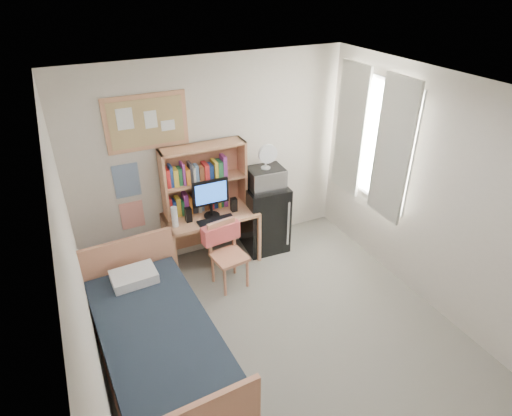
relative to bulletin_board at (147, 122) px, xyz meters
name	(u,v)px	position (x,y,z in m)	size (l,w,h in m)	color
floor	(291,349)	(0.78, -2.08, -1.93)	(3.60, 4.20, 0.02)	gray
ceiling	(306,100)	(0.78, -2.08, 0.68)	(3.60, 4.20, 0.02)	white
wall_back	(214,160)	(0.78, 0.02, -0.62)	(3.60, 0.04, 2.60)	beige
wall_left	(84,307)	(-1.02, -2.08, -0.62)	(0.04, 4.20, 2.60)	beige
wall_right	(446,203)	(2.58, -2.08, -0.62)	(0.04, 4.20, 2.60)	beige
window_unit	(372,140)	(2.53, -0.88, -0.32)	(0.10, 1.40, 1.70)	white
curtain_left	(392,151)	(2.50, -1.28, -0.32)	(0.04, 0.55, 1.70)	beige
curtain_right	(350,130)	(2.50, -0.48, -0.32)	(0.04, 0.55, 1.70)	beige
bulletin_board	(147,122)	(0.00, 0.00, 0.00)	(0.94, 0.03, 0.64)	tan
poster_wave	(127,181)	(-0.32, 0.01, -0.67)	(0.30, 0.01, 0.42)	#214D87
poster_japan	(132,215)	(-0.32, 0.01, -1.14)	(0.28, 0.01, 0.36)	#E74228
desk	(212,238)	(0.59, -0.29, -1.56)	(1.16, 0.58, 0.73)	tan
desk_chair	(229,256)	(0.61, -0.85, -1.50)	(0.42, 0.42, 0.84)	tan
mini_fridge	(264,217)	(1.37, -0.28, -1.45)	(0.55, 0.55, 0.94)	black
bed	(159,348)	(-0.49, -1.74, -1.64)	(1.01, 2.03, 0.56)	black
hutch	(204,178)	(0.59, -0.14, -0.76)	(1.06, 0.27, 0.87)	tan
monitor	(211,199)	(0.59, -0.35, -0.95)	(0.46, 0.04, 0.49)	black
keyboard	(216,220)	(0.59, -0.49, -1.18)	(0.45, 0.14, 0.02)	black
speaker_left	(188,215)	(0.29, -0.35, -1.10)	(0.08, 0.08, 0.18)	black
speaker_right	(234,205)	(0.89, -0.36, -1.10)	(0.07, 0.07, 0.18)	black
water_bottle	(175,217)	(0.11, -0.39, -1.06)	(0.08, 0.08, 0.26)	white
hoodie	(221,232)	(0.59, -0.65, -1.27)	(0.47, 0.14, 0.23)	#F05E5B
microwave	(266,178)	(1.37, -0.30, -0.85)	(0.45, 0.35, 0.26)	silver
desk_fan	(266,157)	(1.37, -0.30, -0.56)	(0.24, 0.24, 0.30)	white
pillow	(134,277)	(-0.53, -0.99, -1.31)	(0.46, 0.32, 0.11)	white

